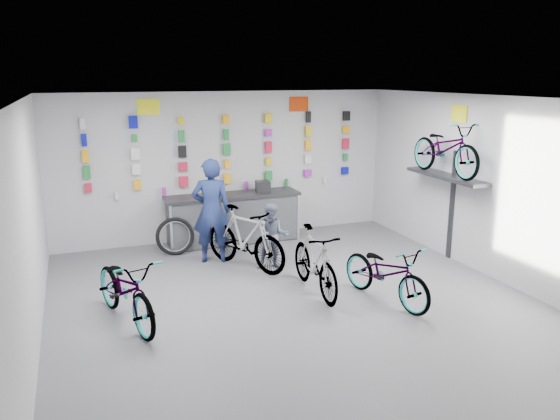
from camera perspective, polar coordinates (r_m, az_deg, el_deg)
name	(u,v)px	position (r m, az deg, el deg)	size (l,w,h in m)	color
floor	(302,310)	(8.04, 2.30, -10.41)	(8.00, 8.00, 0.00)	#56565B
ceiling	(304,99)	(7.33, 2.53, 11.48)	(8.00, 8.00, 0.00)	white
wall_back	(226,166)	(11.26, -5.66, 4.60)	(7.00, 7.00, 0.00)	silver
wall_front	(522,335)	(4.38, 23.99, -11.83)	(7.00, 7.00, 0.00)	silver
wall_left	(26,236)	(6.99, -25.00, -2.43)	(8.00, 8.00, 0.00)	silver
wall_right	(503,191)	(9.46, 22.30, 1.84)	(8.00, 8.00, 0.00)	silver
counter	(233,219)	(11.04, -4.90, -0.95)	(2.70, 0.66, 1.00)	black
merch_wall	(226,152)	(11.14, -5.70, 6.01)	(5.54, 0.08, 1.57)	red
wall_bracket	(447,181)	(10.25, 17.04, 2.93)	(0.39, 1.90, 2.00)	#333338
sign_left	(148,107)	(10.81, -13.60, 10.41)	(0.42, 0.02, 0.30)	yellow
sign_right	(299,104)	(11.63, 1.99, 11.01)	(0.42, 0.02, 0.30)	red
sign_side	(459,114)	(10.20, 18.21, 9.53)	(0.02, 0.40, 0.30)	yellow
bike_left	(126,289)	(7.75, -15.81, -7.97)	(0.65, 1.87, 0.98)	gray
bike_center	(315,261)	(8.47, 3.66, -5.37)	(0.49, 1.72, 1.03)	gray
bike_right	(386,272)	(8.32, 11.05, -6.42)	(0.61, 1.74, 0.91)	gray
bike_service	(245,238)	(9.54, -3.67, -2.93)	(0.52, 1.83, 1.10)	gray
bike_wall	(446,148)	(10.11, 16.93, 6.18)	(0.63, 1.80, 0.95)	gray
clerk	(212,211)	(9.84, -7.16, -0.08)	(0.69, 0.45, 1.90)	navy
customer	(273,237)	(9.47, -0.77, -2.80)	(0.57, 0.44, 1.17)	slate
spare_wheel	(175,236)	(10.46, -10.92, -2.73)	(0.73, 0.20, 0.73)	black
register	(263,186)	(11.09, -1.81, 2.47)	(0.28, 0.30, 0.22)	black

